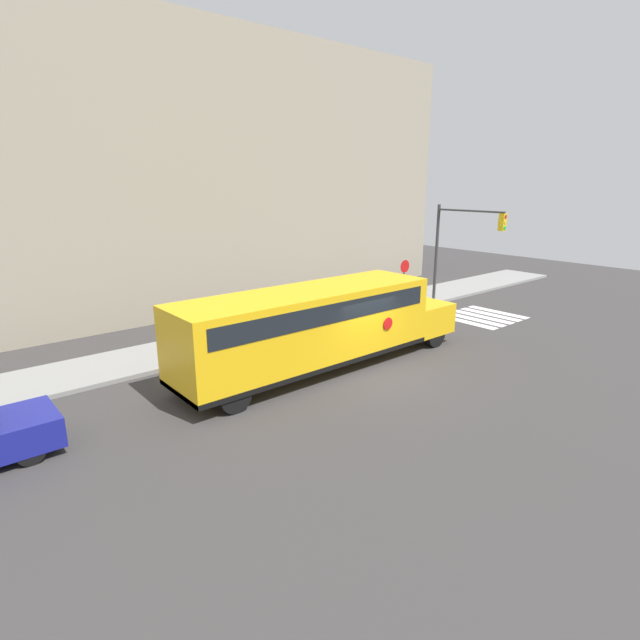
{
  "coord_description": "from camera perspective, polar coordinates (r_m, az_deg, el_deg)",
  "views": [
    {
      "loc": [
        -11.72,
        -10.82,
        6.34
      ],
      "look_at": [
        -0.69,
        2.27,
        1.59
      ],
      "focal_mm": 28.0,
      "sensor_mm": 36.0,
      "label": 1
    }
  ],
  "objects": [
    {
      "name": "ground_plane",
      "position": [
        17.17,
        6.69,
        -6.28
      ],
      "size": [
        60.0,
        60.0,
        0.0
      ],
      "primitive_type": "plane",
      "color": "#3A3838"
    },
    {
      "name": "sidewalk_strip",
      "position": [
        21.83,
        -5.78,
        -1.24
      ],
      "size": [
        44.0,
        3.0,
        0.15
      ],
      "color": "gray",
      "rests_on": "ground"
    },
    {
      "name": "building_backdrop",
      "position": [
        26.55,
        -14.48,
        15.91
      ],
      "size": [
        32.0,
        4.0,
        13.48
      ],
      "color": "#9E937F",
      "rests_on": "ground"
    },
    {
      "name": "crosswalk_stripes",
      "position": [
        25.52,
        18.04,
        0.36
      ],
      "size": [
        3.3,
        3.2,
        0.01
      ],
      "color": "white",
      "rests_on": "ground"
    },
    {
      "name": "school_bus",
      "position": [
        17.03,
        -0.38,
        -0.41
      ],
      "size": [
        11.41,
        2.57,
        2.89
      ],
      "color": "yellow",
      "rests_on": "ground"
    },
    {
      "name": "stop_sign",
      "position": [
        25.72,
        9.58,
        4.82
      ],
      "size": [
        0.64,
        0.1,
        2.55
      ],
      "color": "#38383A",
      "rests_on": "ground"
    },
    {
      "name": "traffic_light",
      "position": [
        26.71,
        15.52,
        8.86
      ],
      "size": [
        0.28,
        3.91,
        5.21
      ],
      "color": "#38383A",
      "rests_on": "ground"
    }
  ]
}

